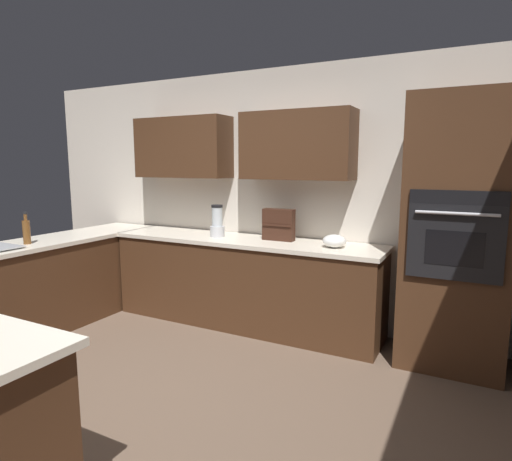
% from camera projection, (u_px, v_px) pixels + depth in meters
% --- Properties ---
extents(ground_plane, '(14.00, 14.00, 0.00)m').
position_uv_depth(ground_plane, '(134.00, 408.00, 2.95)').
color(ground_plane, brown).
extents(wall_back, '(6.00, 0.44, 2.60)m').
position_uv_depth(wall_back, '(261.00, 185.00, 4.56)').
color(wall_back, silver).
rests_on(wall_back, ground).
extents(lower_cabinets_back, '(2.80, 0.60, 0.86)m').
position_uv_depth(lower_cabinets_back, '(244.00, 284.00, 4.44)').
color(lower_cabinets_back, '#472B19').
rests_on(lower_cabinets_back, ground).
extents(countertop_back, '(2.84, 0.64, 0.04)m').
position_uv_depth(countertop_back, '(244.00, 241.00, 4.37)').
color(countertop_back, silver).
rests_on(countertop_back, lower_cabinets_back).
extents(lower_cabinets_side, '(0.60, 2.90, 0.86)m').
position_uv_depth(lower_cabinets_side, '(31.00, 291.00, 4.20)').
color(lower_cabinets_side, '#472B19').
rests_on(lower_cabinets_side, ground).
extents(countertop_side, '(0.64, 2.94, 0.04)m').
position_uv_depth(countertop_side, '(27.00, 245.00, 4.13)').
color(countertop_side, silver).
rests_on(countertop_side, lower_cabinets_side).
extents(wall_oven, '(0.80, 0.66, 2.19)m').
position_uv_depth(wall_oven, '(457.00, 234.00, 3.44)').
color(wall_oven, '#472B19').
rests_on(wall_oven, ground).
extents(blender, '(0.15, 0.15, 0.33)m').
position_uv_depth(blender, '(217.00, 223.00, 4.46)').
color(blender, silver).
rests_on(blender, countertop_back).
extents(mixing_bowl, '(0.21, 0.21, 0.12)m').
position_uv_depth(mixing_bowl, '(334.00, 241.00, 3.90)').
color(mixing_bowl, white).
rests_on(mixing_bowl, countertop_back).
extents(spice_rack, '(0.32, 0.11, 0.31)m').
position_uv_depth(spice_rack, '(279.00, 225.00, 4.25)').
color(spice_rack, '#381E14').
rests_on(spice_rack, countertop_back).
extents(dish_soap_bottle, '(0.07, 0.07, 0.30)m').
position_uv_depth(dish_soap_bottle, '(26.00, 231.00, 4.06)').
color(dish_soap_bottle, brown).
rests_on(dish_soap_bottle, countertop_side).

